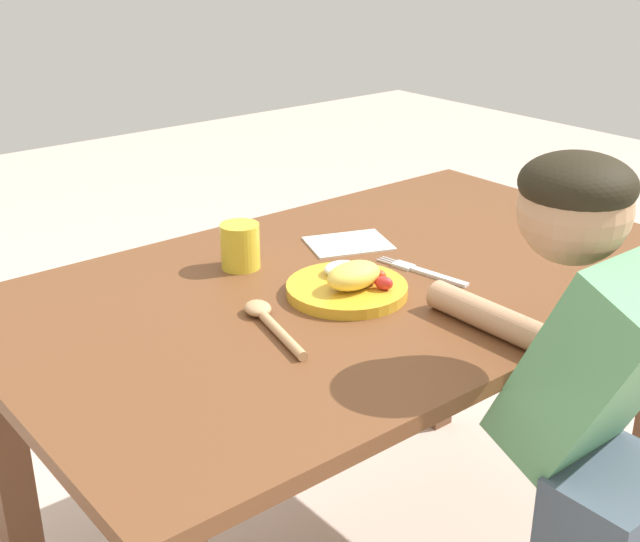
# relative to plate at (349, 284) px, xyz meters

# --- Properties ---
(dining_table) EXTENTS (1.32, 0.79, 0.70)m
(dining_table) POSITION_rel_plate_xyz_m (0.07, 0.04, -0.13)
(dining_table) COLOR brown
(dining_table) RESTS_ON ground_plane
(plate) EXTENTS (0.21, 0.21, 0.07)m
(plate) POSITION_rel_plate_xyz_m (0.00, 0.00, 0.00)
(plate) COLOR gold
(plate) RESTS_ON dining_table
(fork) EXTENTS (0.05, 0.20, 0.01)m
(fork) POSITION_rel_plate_xyz_m (0.17, -0.01, -0.02)
(fork) COLOR silver
(fork) RESTS_ON dining_table
(spoon) EXTENTS (0.08, 0.21, 0.02)m
(spoon) POSITION_rel_plate_xyz_m (-0.18, -0.01, -0.01)
(spoon) COLOR tan
(spoon) RESTS_ON dining_table
(drinking_cup) EXTENTS (0.07, 0.07, 0.09)m
(drinking_cup) POSITION_rel_plate_xyz_m (-0.08, 0.22, 0.02)
(drinking_cup) COLOR gold
(drinking_cup) RESTS_ON dining_table
(person) EXTENTS (0.20, 0.45, 1.02)m
(person) POSITION_rel_plate_xyz_m (0.08, -0.46, -0.19)
(person) COLOR #43515E
(person) RESTS_ON ground_plane
(napkin) EXTENTS (0.19, 0.17, 0.00)m
(napkin) POSITION_rel_plate_xyz_m (0.16, 0.18, -0.02)
(napkin) COLOR white
(napkin) RESTS_ON dining_table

